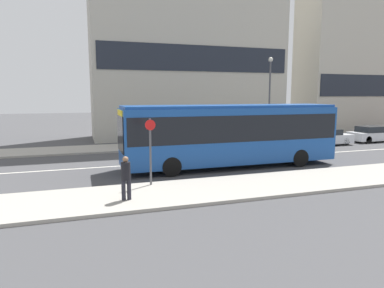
{
  "coord_description": "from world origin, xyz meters",
  "views": [
    {
      "loc": [
        -5.54,
        -19.0,
        3.95
      ],
      "look_at": [
        0.17,
        -1.79,
        1.32
      ],
      "focal_mm": 32.0,
      "sensor_mm": 36.0,
      "label": 1
    }
  ],
  "objects_px": {
    "city_bus": "(231,132)",
    "street_lamp": "(270,91)",
    "parked_car_1": "(372,134)",
    "parked_car_0": "(325,137)",
    "bus_stop_sign": "(150,147)",
    "pedestrian_near_stop": "(126,175)"
  },
  "relations": [
    {
      "from": "city_bus",
      "to": "bus_stop_sign",
      "type": "height_order",
      "value": "city_bus"
    },
    {
      "from": "parked_car_1",
      "to": "street_lamp",
      "type": "bearing_deg",
      "value": 167.77
    },
    {
      "from": "parked_car_0",
      "to": "street_lamp",
      "type": "height_order",
      "value": "street_lamp"
    },
    {
      "from": "city_bus",
      "to": "parked_car_1",
      "type": "xyz_separation_m",
      "value": [
        15.7,
        5.56,
        -1.32
      ]
    },
    {
      "from": "parked_car_1",
      "to": "pedestrian_near_stop",
      "type": "height_order",
      "value": "pedestrian_near_stop"
    },
    {
      "from": "city_bus",
      "to": "street_lamp",
      "type": "distance_m",
      "value": 10.39
    },
    {
      "from": "city_bus",
      "to": "street_lamp",
      "type": "bearing_deg",
      "value": 42.02
    },
    {
      "from": "street_lamp",
      "to": "pedestrian_near_stop",
      "type": "bearing_deg",
      "value": -137.21
    },
    {
      "from": "parked_car_0",
      "to": "pedestrian_near_stop",
      "type": "height_order",
      "value": "pedestrian_near_stop"
    },
    {
      "from": "parked_car_1",
      "to": "street_lamp",
      "type": "distance_m",
      "value": 9.77
    },
    {
      "from": "parked_car_0",
      "to": "pedestrian_near_stop",
      "type": "relative_size",
      "value": 2.5
    },
    {
      "from": "city_bus",
      "to": "bus_stop_sign",
      "type": "distance_m",
      "value": 5.77
    },
    {
      "from": "parked_car_0",
      "to": "parked_car_1",
      "type": "bearing_deg",
      "value": 3.0
    },
    {
      "from": "bus_stop_sign",
      "to": "pedestrian_near_stop",
      "type": "bearing_deg",
      "value": -125.2
    },
    {
      "from": "parked_car_1",
      "to": "pedestrian_near_stop",
      "type": "xyz_separation_m",
      "value": [
        -21.99,
        -10.23,
        0.42
      ]
    },
    {
      "from": "city_bus",
      "to": "pedestrian_near_stop",
      "type": "bearing_deg",
      "value": -148.93
    },
    {
      "from": "parked_car_0",
      "to": "bus_stop_sign",
      "type": "bearing_deg",
      "value": -152.53
    },
    {
      "from": "pedestrian_near_stop",
      "to": "parked_car_1",
      "type": "bearing_deg",
      "value": -156.41
    },
    {
      "from": "parked_car_0",
      "to": "bus_stop_sign",
      "type": "height_order",
      "value": "bus_stop_sign"
    },
    {
      "from": "parked_car_0",
      "to": "parked_car_1",
      "type": "height_order",
      "value": "parked_car_1"
    },
    {
      "from": "street_lamp",
      "to": "bus_stop_sign",
      "type": "bearing_deg",
      "value": -138.89
    },
    {
      "from": "parked_car_0",
      "to": "bus_stop_sign",
      "type": "xyz_separation_m",
      "value": [
        -15.69,
        -8.15,
        1.17
      ]
    }
  ]
}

